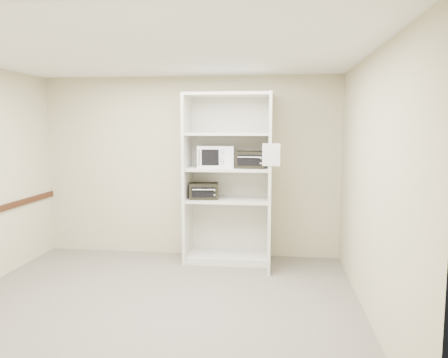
# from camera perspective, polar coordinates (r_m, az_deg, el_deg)

# --- Properties ---
(floor) EXTENTS (4.50, 4.00, 0.01)m
(floor) POSITION_cam_1_polar(r_m,az_deg,el_deg) (5.05, -8.92, -15.93)
(floor) COLOR #696358
(floor) RESTS_ON ground
(ceiling) EXTENTS (4.50, 4.00, 0.01)m
(ceiling) POSITION_cam_1_polar(r_m,az_deg,el_deg) (4.73, -9.54, 15.89)
(ceiling) COLOR white
(wall_back) EXTENTS (4.50, 0.02, 2.70)m
(wall_back) POSITION_cam_1_polar(r_m,az_deg,el_deg) (6.64, -4.48, 1.62)
(wall_back) COLOR beige
(wall_back) RESTS_ON ground
(wall_front) EXTENTS (4.50, 0.02, 2.70)m
(wall_front) POSITION_cam_1_polar(r_m,az_deg,el_deg) (2.86, -20.33, -5.63)
(wall_front) COLOR beige
(wall_front) RESTS_ON ground
(wall_right) EXTENTS (0.02, 4.00, 2.70)m
(wall_right) POSITION_cam_1_polar(r_m,az_deg,el_deg) (4.62, 18.68, -0.96)
(wall_right) COLOR beige
(wall_right) RESTS_ON ground
(shelving_unit) EXTENTS (1.24, 0.92, 2.42)m
(shelving_unit) POSITION_cam_1_polar(r_m,az_deg,el_deg) (6.27, 0.99, -0.68)
(shelving_unit) COLOR silver
(shelving_unit) RESTS_ON floor
(microwave) EXTENTS (0.55, 0.44, 0.31)m
(microwave) POSITION_cam_1_polar(r_m,az_deg,el_deg) (6.31, -1.09, 2.97)
(microwave) COLOR white
(microwave) RESTS_ON shelving_unit
(toaster_oven_upper) EXTENTS (0.43, 0.34, 0.24)m
(toaster_oven_upper) POSITION_cam_1_polar(r_m,az_deg,el_deg) (6.19, 3.53, 2.55)
(toaster_oven_upper) COLOR black
(toaster_oven_upper) RESTS_ON shelving_unit
(toaster_oven_lower) EXTENTS (0.44, 0.36, 0.23)m
(toaster_oven_lower) POSITION_cam_1_polar(r_m,az_deg,el_deg) (6.29, -2.64, -1.56)
(toaster_oven_lower) COLOR black
(toaster_oven_lower) RESTS_ON shelving_unit
(paper_sign) EXTENTS (0.22, 0.02, 0.28)m
(paper_sign) POSITION_cam_1_polar(r_m,az_deg,el_deg) (5.57, 6.19, 3.16)
(paper_sign) COLOR white
(paper_sign) RESTS_ON shelving_unit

